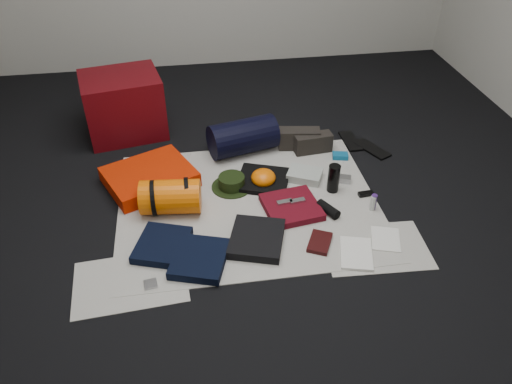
{
  "coord_description": "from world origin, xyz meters",
  "views": [
    {
      "loc": [
        -0.33,
        -2.42,
        1.94
      ],
      "look_at": [
        0.05,
        -0.01,
        0.1
      ],
      "focal_mm": 35.0,
      "sensor_mm": 36.0,
      "label": 1
    }
  ],
  "objects": [
    {
      "name": "compact_camera",
      "position": [
        0.65,
        0.14,
        0.03
      ],
      "size": [
        0.11,
        0.09,
        0.04
      ],
      "primitive_type": "cube",
      "rotation": [
        0.0,
        0.0,
        -0.34
      ],
      "color": "#AEAEB3",
      "rests_on": "newspaper_mat"
    },
    {
      "name": "water_bottle",
      "position": [
        0.56,
        0.05,
        0.1
      ],
      "size": [
        0.1,
        0.1,
        0.19
      ],
      "primitive_type": "cylinder",
      "rotation": [
        0.0,
        0.0,
        0.39
      ],
      "color": "black",
      "rests_on": "newspaper_mat"
    },
    {
      "name": "map_printout",
      "position": [
        0.73,
        -0.45,
        0.01
      ],
      "size": [
        0.21,
        0.24,
        0.01
      ],
      "primitive_type": "cube",
      "rotation": [
        0.0,
        0.0,
        -0.3
      ],
      "color": "silver",
      "rests_on": "newspaper_mat"
    },
    {
      "name": "paperback_book",
      "position": [
        0.35,
        -0.43,
        0.02
      ],
      "size": [
        0.18,
        0.21,
        0.03
      ],
      "primitive_type": "cube",
      "rotation": [
        0.0,
        0.0,
        -0.46
      ],
      "color": "black",
      "rests_on": "newspaper_mat"
    },
    {
      "name": "trousers_charcoal",
      "position": [
        -0.0,
        -0.36,
        0.03
      ],
      "size": [
        0.38,
        0.4,
        0.05
      ],
      "primitive_type": "cube",
      "rotation": [
        0.0,
        0.0,
        -0.3
      ],
      "color": "black",
      "rests_on": "newspaper_mat"
    },
    {
      "name": "sack_strap_right",
      "position": [
        -0.37,
        0.0,
        0.11
      ],
      "size": [
        0.03,
        0.22,
        0.22
      ],
      "primitive_type": "cylinder",
      "rotation": [
        0.0,
        1.57,
        0.0
      ],
      "color": "black",
      "rests_on": "newspaper_mat"
    },
    {
      "name": "trousers_navy_b",
      "position": [
        -0.33,
        -0.47,
        0.03
      ],
      "size": [
        0.36,
        0.39,
        0.05
      ],
      "primitive_type": "cube",
      "rotation": [
        0.0,
        0.0,
        -0.31
      ],
      "color": "black",
      "rests_on": "newspaper_mat"
    },
    {
      "name": "first_aid_pouch",
      "position": [
        0.41,
        0.21,
        0.03
      ],
      "size": [
        0.27,
        0.24,
        0.05
      ],
      "primitive_type": "cube",
      "rotation": [
        0.0,
        0.0,
        -0.45
      ],
      "color": "#99A098",
      "rests_on": "newspaper_mat"
    },
    {
      "name": "red_shirt",
      "position": [
        0.25,
        -0.1,
        0.03
      ],
      "size": [
        0.37,
        0.37,
        0.04
      ],
      "primitive_type": "cube",
      "rotation": [
        0.0,
        0.0,
        0.15
      ],
      "color": "#550914",
      "rests_on": "newspaper_mat"
    },
    {
      "name": "orange_stuff_sack",
      "position": [
        0.13,
        0.18,
        0.06
      ],
      "size": [
        0.21,
        0.21,
        0.11
      ],
      "primitive_type": "ellipsoid",
      "rotation": [
        0.0,
        0.0,
        0.42
      ],
      "color": "#E35D03",
      "rests_on": "newspaper_mat"
    },
    {
      "name": "speaker",
      "position": [
        0.46,
        -0.17,
        0.04
      ],
      "size": [
        0.13,
        0.16,
        0.06
      ],
      "primitive_type": "cylinder",
      "rotation": [
        1.57,
        0.0,
        0.52
      ],
      "color": "black",
      "rests_on": "newspaper_mat"
    },
    {
      "name": "hiking_boot_right",
      "position": [
        0.54,
        0.53,
        0.07
      ],
      "size": [
        0.28,
        0.13,
        0.13
      ],
      "primitive_type": "cube",
      "rotation": [
        0.0,
        0.0,
        0.1
      ],
      "color": "black",
      "rests_on": "newspaper_mat"
    },
    {
      "name": "sleeping_pad",
      "position": [
        -0.61,
        0.31,
        0.05
      ],
      "size": [
        0.67,
        0.62,
        0.1
      ],
      "primitive_type": "cube",
      "rotation": [
        0.0,
        0.0,
        0.43
      ],
      "color": "red",
      "rests_on": "newspaper_mat"
    },
    {
      "name": "toiletry_purple",
      "position": [
        0.75,
        -0.17,
        0.06
      ],
      "size": [
        0.04,
        0.04,
        0.11
      ],
      "primitive_type": "cylinder",
      "rotation": [
        0.0,
        0.0,
        -0.21
      ],
      "color": "#3E1F66",
      "rests_on": "newspaper_mat"
    },
    {
      "name": "trousers_navy_a",
      "position": [
        -0.53,
        -0.33,
        0.03
      ],
      "size": [
        0.35,
        0.38,
        0.05
      ],
      "primitive_type": "cube",
      "rotation": [
        0.0,
        0.0,
        -0.33
      ],
      "color": "black",
      "rests_on": "newspaper_mat"
    },
    {
      "name": "stuff_sack",
      "position": [
        -0.47,
        0.0,
        0.11
      ],
      "size": [
        0.38,
        0.25,
        0.21
      ],
      "primitive_type": "cylinder",
      "rotation": [
        0.0,
        1.57,
        -0.1
      ],
      "color": "#E35D03",
      "rests_on": "newspaper_mat"
    },
    {
      "name": "energy_bar_a",
      "position": [
        0.21,
        -0.08,
        0.06
      ],
      "size": [
        0.1,
        0.05,
        0.01
      ],
      "primitive_type": "cube",
      "rotation": [
        0.0,
        0.0,
        0.14
      ],
      "color": "#AEAEB3",
      "rests_on": "red_shirt"
    },
    {
      "name": "flip_flop_left",
      "position": [
        0.86,
        0.62,
        0.01
      ],
      "size": [
        0.11,
        0.28,
        0.02
      ],
      "primitive_type": "cube",
      "rotation": [
        0.0,
        0.0,
        0.03
      ],
      "color": "black",
      "rests_on": "floor"
    },
    {
      "name": "newspaper_sheet_front_left",
      "position": [
        -0.7,
        -0.55,
        0.0
      ],
      "size": [
        0.61,
        0.44,
        0.0
      ],
      "primitive_type": "cube",
      "rotation": [
        0.0,
        0.0,
        0.07
      ],
      "color": "silver",
      "rests_on": "floor"
    },
    {
      "name": "hiking_boot_left",
      "position": [
        0.46,
        0.59,
        0.08
      ],
      "size": [
        0.31,
        0.15,
        0.15
      ],
      "primitive_type": "cube",
      "rotation": [
        0.0,
        0.0,
        -0.15
      ],
      "color": "black",
      "rests_on": "newspaper_mat"
    },
    {
      "name": "newspaper_mat",
      "position": [
        0.0,
        0.0,
        0.0
      ],
      "size": [
        1.6,
        1.3,
        0.01
      ],
      "primitive_type": "cube",
      "color": "silver",
      "rests_on": "floor"
    },
    {
      "name": "boonie_crown",
      "position": [
        -0.08,
        0.19,
        0.05
      ],
      "size": [
        0.17,
        0.17,
        0.07
      ],
      "primitive_type": "cylinder",
      "color": "black",
      "rests_on": "boonie_brim"
    },
    {
      "name": "flip_flop_right",
      "position": [
        0.98,
        0.49,
        0.01
      ],
      "size": [
        0.22,
        0.3,
        0.02
      ],
      "primitive_type": "cube",
      "rotation": [
        0.0,
        0.0,
        0.47
      ],
      "color": "black",
      "rests_on": "floor"
    },
    {
      "name": "red_cabinet",
      "position": [
        -0.78,
        1.02,
        0.23
      ],
      "size": [
        0.63,
        0.55,
        0.46
      ],
      "primitive_type": "cube",
      "rotation": [
        0.0,
        0.0,
        0.19
      ],
      "color": "#54060B",
      "rests_on": "floor"
    },
    {
      "name": "black_tshirt",
      "position": [
        0.13,
        0.21,
        0.02
      ],
      "size": [
        0.41,
        0.4,
        0.03
      ],
      "primitive_type": "cube",
      "rotation": [
        0.0,
        0.0,
        -0.35
      ],
      "color": "black",
      "rests_on": "newspaper_mat"
    },
    {
      "name": "floor",
      "position": [
        0.0,
        0.0,
        -0.01
      ],
      "size": [
        4.5,
        4.5,
        0.02
      ],
      "primitive_type": "cube",
      "color": "black",
      "rests_on": "ground"
    },
    {
      "name": "cyan_case",
      "position": [
        0.71,
        0.41,
        0.02
      ],
      "size": [
        0.12,
        0.09,
        0.03
      ],
      "primitive_type": "cube",
      "rotation": [
        0.0,
        0.0,
        -0.21
      ],
      "color": "#0D5986",
      "rests_on": "newspaper_mat"
    },
    {
      "name": "sack_strap_left",
      "position": [
        -0.57,
        0.0,
        0.11
      ],
      "size": [
        0.02,
        0.22,
        0.22
      ],
      "primitive_type": "cylinder",
      "rotation": [
        0.0,
        1.57,
        0.0
      ],
      "color": "black",
      "rests_on": "newspaper_mat"
    },
    {
      "name": "toiletry_clear",
      "position": [
        0.74,
        -0.18,
        0.06
      ],
      "size": [
        0.04,
        0.04,
        0.1
      ],
      "primitive_type": "cylinder",
      "rotation": [
        0.0,
        0.0,
        -0.2
      ],
      "color": "#B6BAB5",
      "rests_on": "newspaper_mat"
    },
    {
      "name": "navy_duffel",
      "position": [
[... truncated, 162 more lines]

